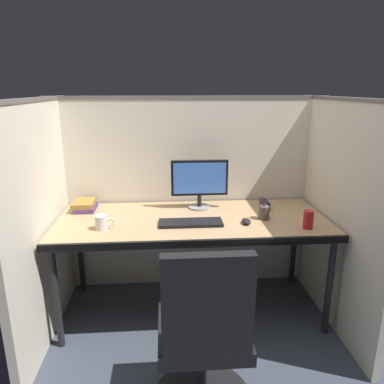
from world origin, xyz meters
TOP-DOWN VIEW (x-y plane):
  - ground_plane at (0.00, 0.00)m, footprint 8.00×8.00m
  - cubicle_partition_rear at (0.00, 0.74)m, footprint 2.21×0.06m
  - cubicle_partition_left at (-0.99, 0.20)m, footprint 0.06×1.41m
  - cubicle_partition_right at (0.99, 0.20)m, footprint 0.06×1.41m
  - desk at (0.00, 0.29)m, footprint 1.90×0.80m
  - office_chair at (-0.02, -0.63)m, footprint 0.52×0.52m
  - monitor_center at (0.07, 0.53)m, footprint 0.43×0.17m
  - keyboard_main at (-0.02, 0.18)m, footprint 0.43×0.15m
  - computer_mouse at (0.36, 0.17)m, footprint 0.06×0.10m
  - red_stapler at (0.57, 0.49)m, footprint 0.04×0.15m
  - soda_can at (0.74, 0.05)m, footprint 0.07×0.07m
  - coffee_mug at (-0.61, 0.14)m, footprint 0.13×0.08m
  - book_stack at (-0.80, 0.55)m, footprint 0.16×0.22m
  - pen_cup at (0.50, 0.25)m, footprint 0.08×0.08m

SIDE VIEW (x-z plane):
  - ground_plane at x=0.00m, z-range 0.00..0.00m
  - office_chair at x=-0.02m, z-range -0.12..0.85m
  - desk at x=0.00m, z-range 0.32..1.06m
  - keyboard_main at x=-0.02m, z-range 0.74..0.76m
  - computer_mouse at x=0.36m, z-range 0.74..0.77m
  - red_stapler at x=0.57m, z-range 0.74..0.80m
  - book_stack at x=-0.80m, z-range 0.74..0.81m
  - coffee_mug at x=-0.61m, z-range 0.74..0.84m
  - pen_cup at x=0.50m, z-range 0.71..0.87m
  - cubicle_partition_rear at x=0.00m, z-range 0.00..1.58m
  - cubicle_partition_left at x=-0.99m, z-range 0.00..1.58m
  - cubicle_partition_right at x=0.99m, z-range 0.00..1.58m
  - soda_can at x=0.74m, z-range 0.74..0.86m
  - monitor_center at x=0.07m, z-range 0.77..1.14m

